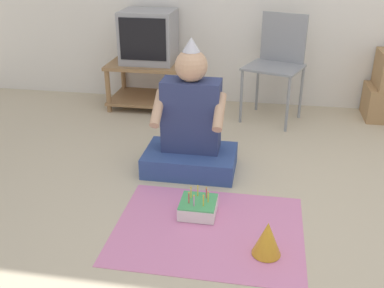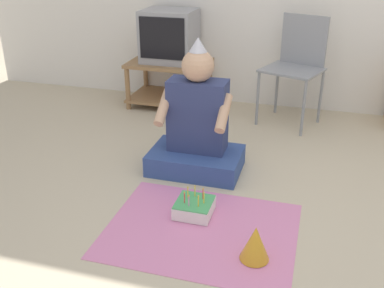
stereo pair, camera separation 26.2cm
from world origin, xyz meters
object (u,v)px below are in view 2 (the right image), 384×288
Objects in this scene: tv at (169,36)px; party_hat_blue at (255,243)px; folding_chair at (297,61)px; birthday_cake at (194,207)px; person_seated at (197,129)px.

party_hat_blue is at bearing -61.23° from tv.
folding_chair is 4.26× the size of birthday_cake.
tv is at bearing 118.77° from party_hat_blue.
birthday_cake is (0.14, -0.55, -0.25)m from person_seated.
birthday_cake is 0.50m from party_hat_blue.
folding_chair reaches higher than tv.
person_seated is 4.85× the size of party_hat_blue.
person_seated reaches higher than birthday_cake.
tv is 2.53× the size of party_hat_blue.
tv is at bearing 112.67° from birthday_cake.
person_seated is 1.02m from party_hat_blue.
party_hat_blue is (0.39, -0.30, 0.05)m from birthday_cake.
birthday_cake is at bearing -67.33° from tv.
person_seated is 4.32× the size of birthday_cake.
tv is 1.99m from birthday_cake.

